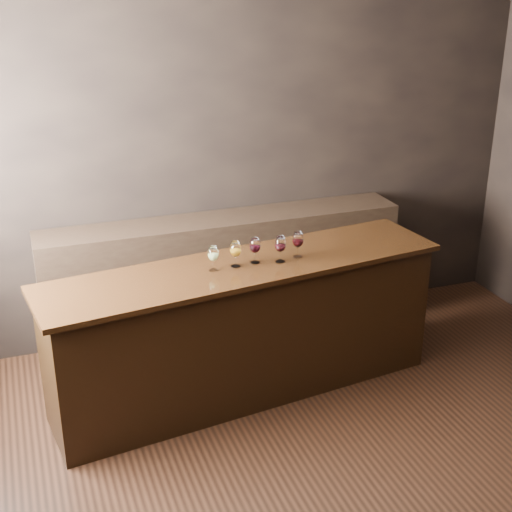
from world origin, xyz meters
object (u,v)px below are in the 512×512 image
object	(u,v)px
glass_amber	(235,250)
back_bar_shelf	(224,278)
glass_white	(213,254)
glass_red_b	(280,245)
bar_counter	(245,332)
glass_red_a	(255,246)
glass_red_c	(298,240)

from	to	relation	value
glass_amber	back_bar_shelf	bearing A→B (deg)	78.38
glass_white	glass_red_b	world-z (taller)	glass_red_b
bar_counter	glass_red_a	size ratio (longest dim) A/B	15.20
back_bar_shelf	glass_red_c	distance (m)	1.06
glass_red_b	back_bar_shelf	bearing A→B (deg)	98.91
glass_white	glass_red_a	world-z (taller)	glass_red_a
bar_counter	glass_amber	xyz separation A→B (m)	(-0.07, -0.01, 0.63)
glass_amber	glass_red_c	distance (m)	0.45
bar_counter	glass_red_b	size ratio (longest dim) A/B	14.92
back_bar_shelf	glass_amber	distance (m)	1.04
glass_white	glass_red_a	xyz separation A→B (m)	(0.30, 0.03, 0.01)
glass_red_a	glass_red_b	xyz separation A→B (m)	(0.17, -0.04, 0.00)
glass_white	glass_red_a	size ratio (longest dim) A/B	0.94
glass_white	bar_counter	bearing A→B (deg)	6.44
glass_white	glass_red_a	bearing A→B (deg)	5.94
bar_counter	glass_red_b	bearing A→B (deg)	-15.39
glass_red_a	glass_red_b	distance (m)	0.17
glass_white	glass_red_c	distance (m)	0.61
back_bar_shelf	glass_red_a	size ratio (longest dim) A/B	16.03
back_bar_shelf	glass_red_b	distance (m)	1.06
glass_white	glass_red_b	size ratio (longest dim) A/B	0.93
back_bar_shelf	glass_red_a	distance (m)	1.02
glass_white	glass_red_c	bearing A→B (deg)	2.51
glass_red_c	bar_counter	bearing A→B (deg)	-179.80
glass_red_b	glass_white	bearing A→B (deg)	178.94
bar_counter	glass_red_c	world-z (taller)	glass_red_c
glass_amber	glass_red_c	bearing A→B (deg)	1.56
bar_counter	back_bar_shelf	bearing A→B (deg)	75.33
bar_counter	glass_red_c	xyz separation A→B (m)	(0.38, 0.00, 0.63)
bar_counter	glass_red_c	bearing A→B (deg)	-7.20
glass_red_a	glass_red_c	world-z (taller)	glass_red_c
bar_counter	glass_red_b	world-z (taller)	glass_red_b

